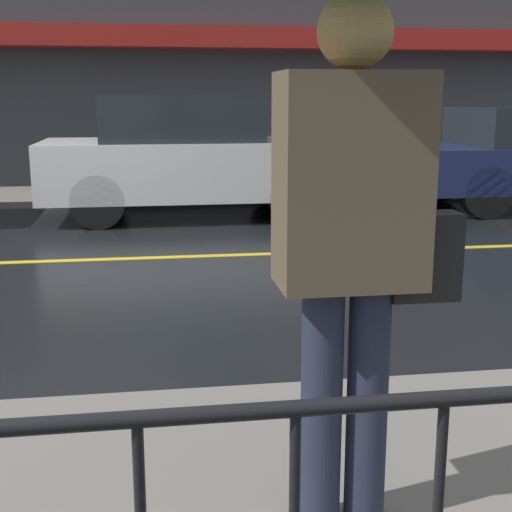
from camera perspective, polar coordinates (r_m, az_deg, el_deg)
name	(u,v)px	position (r m, az deg, el deg)	size (l,w,h in m)	color
ground_plane	(66,261)	(7.42, -14.93, -0.38)	(80.00, 80.00, 0.00)	black
sidewalk_far	(96,195)	(11.96, -12.69, 4.78)	(28.00, 1.96, 0.10)	slate
lane_marking	(66,260)	(7.42, -14.93, -0.35)	(25.20, 0.12, 0.01)	gold
building_storefront	(92,28)	(13.01, -12.96, 17.36)	(28.00, 0.85, 5.55)	#383D42
pedestrian	(357,36)	(2.36, 8.07, 17.02)	(1.00, 1.00, 2.24)	#23283D
car_white	(190,156)	(9.85, -5.32, 7.95)	(4.03, 1.84, 1.63)	silver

